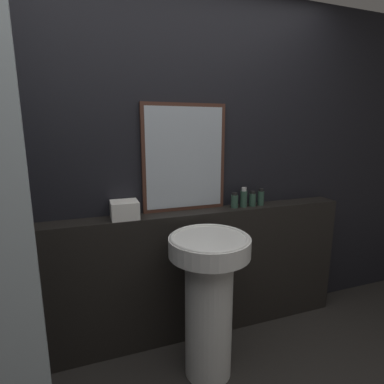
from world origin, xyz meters
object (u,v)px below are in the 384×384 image
(mirror, at_px, (184,158))
(shampoo_bottle, at_px, (235,201))
(towel_stack, at_px, (125,210))
(body_wash_bottle, at_px, (261,197))
(lotion_bottle, at_px, (252,199))
(conditioner_bottle, at_px, (244,198))
(pedestal_sink, at_px, (209,294))

(mirror, distance_m, shampoo_bottle, 0.50)
(mirror, bearing_deg, shampoo_bottle, -10.72)
(mirror, xyz_separation_m, towel_stack, (-0.44, -0.07, -0.32))
(shampoo_bottle, bearing_deg, body_wash_bottle, 0.00)
(towel_stack, relative_size, lotion_bottle, 1.54)
(conditioner_bottle, height_order, lotion_bottle, conditioner_bottle)
(body_wash_bottle, bearing_deg, mirror, 173.29)
(pedestal_sink, distance_m, towel_stack, 0.77)
(pedestal_sink, distance_m, lotion_bottle, 0.81)
(pedestal_sink, xyz_separation_m, body_wash_bottle, (0.60, 0.40, 0.48))
(lotion_bottle, bearing_deg, conditioner_bottle, 180.00)
(shampoo_bottle, xyz_separation_m, conditioner_bottle, (0.08, 0.00, 0.02))
(conditioner_bottle, relative_size, body_wash_bottle, 1.12)
(shampoo_bottle, height_order, body_wash_bottle, body_wash_bottle)
(lotion_bottle, bearing_deg, mirror, 172.35)
(body_wash_bottle, bearing_deg, towel_stack, 180.00)
(pedestal_sink, xyz_separation_m, mirror, (-0.00, 0.47, 0.80))
(conditioner_bottle, bearing_deg, towel_stack, 180.00)
(pedestal_sink, distance_m, conditioner_bottle, 0.78)
(lotion_bottle, xyz_separation_m, body_wash_bottle, (0.07, 0.00, 0.01))
(lotion_bottle, relative_size, body_wash_bottle, 0.87)
(mirror, bearing_deg, lotion_bottle, -7.65)
(lotion_bottle, distance_m, body_wash_bottle, 0.07)
(towel_stack, height_order, conditioner_bottle, conditioner_bottle)
(pedestal_sink, height_order, towel_stack, towel_stack)
(shampoo_bottle, relative_size, lotion_bottle, 1.00)
(conditioner_bottle, bearing_deg, shampoo_bottle, 180.00)
(conditioner_bottle, bearing_deg, lotion_bottle, 0.00)
(pedestal_sink, xyz_separation_m, conditioner_bottle, (0.45, 0.40, 0.49))
(body_wash_bottle, bearing_deg, shampoo_bottle, 180.00)
(pedestal_sink, bearing_deg, mirror, 90.06)
(pedestal_sink, height_order, mirror, mirror)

